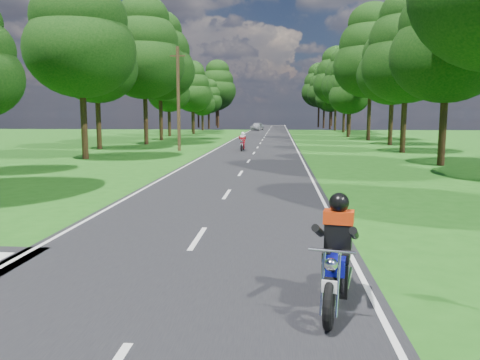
{
  "coord_description": "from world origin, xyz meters",
  "views": [
    {
      "loc": [
        1.83,
        -8.32,
        2.83
      ],
      "look_at": [
        0.81,
        4.0,
        1.1
      ],
      "focal_mm": 35.0,
      "sensor_mm": 36.0,
      "label": 1
    }
  ],
  "objects": [
    {
      "name": "ground",
      "position": [
        0.0,
        0.0,
        0.0
      ],
      "size": [
        160.0,
        160.0,
        0.0
      ],
      "primitive_type": "plane",
      "color": "#1B5313",
      "rests_on": "ground"
    },
    {
      "name": "main_road",
      "position": [
        0.0,
        50.0,
        0.01
      ],
      "size": [
        7.0,
        140.0,
        0.02
      ],
      "primitive_type": "cube",
      "color": "black",
      "rests_on": "ground"
    },
    {
      "name": "road_markings",
      "position": [
        -0.14,
        48.13,
        0.02
      ],
      "size": [
        7.4,
        140.0,
        0.01
      ],
      "color": "silver",
      "rests_on": "main_road"
    },
    {
      "name": "treeline",
      "position": [
        1.43,
        60.06,
        8.25
      ],
      "size": [
        40.0,
        115.35,
        14.78
      ],
      "color": "black",
      "rests_on": "ground"
    },
    {
      "name": "telegraph_pole",
      "position": [
        -6.0,
        28.0,
        4.07
      ],
      "size": [
        1.2,
        0.26,
        8.0
      ],
      "color": "#382616",
      "rests_on": "ground"
    },
    {
      "name": "rider_near_blue",
      "position": [
        2.69,
        -1.57,
        0.85
      ],
      "size": [
        1.07,
        2.09,
        1.66
      ],
      "primitive_type": null,
      "rotation": [
        0.0,
        0.0,
        -0.21
      ],
      "color": "#0D0F90",
      "rests_on": "main_road"
    },
    {
      "name": "rider_far_red",
      "position": [
        -1.0,
        28.15,
        0.76
      ],
      "size": [
        0.64,
        1.79,
        1.48
      ],
      "primitive_type": null,
      "rotation": [
        0.0,
        0.0,
        -0.03
      ],
      "color": "#B40D22",
      "rests_on": "main_road"
    },
    {
      "name": "distant_car",
      "position": [
        -2.1,
        76.9,
        0.73
      ],
      "size": [
        2.63,
        4.48,
        1.43
      ],
      "primitive_type": "imported",
      "rotation": [
        0.0,
        0.0,
        -0.24
      ],
      "color": "silver",
      "rests_on": "main_road"
    }
  ]
}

